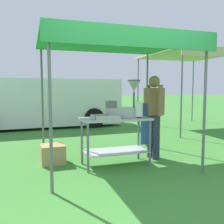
# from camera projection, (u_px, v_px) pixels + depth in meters

# --- Properties ---
(ground_plane) EXTENTS (70.00, 70.00, 0.00)m
(ground_plane) POSITION_uv_depth(u_px,v_px,m) (70.00, 126.00, 9.22)
(ground_plane) COLOR #3D7F33
(stall_canopy) EXTENTS (2.57, 2.24, 2.21)m
(stall_canopy) POSITION_uv_depth(u_px,v_px,m) (114.00, 45.00, 4.38)
(stall_canopy) COLOR slate
(stall_canopy) RESTS_ON ground
(donut_cart) EXTENTS (1.21, 0.59, 0.85)m
(donut_cart) POSITION_uv_depth(u_px,v_px,m) (116.00, 131.00, 4.43)
(donut_cart) COLOR #B7B7BC
(donut_cart) RESTS_ON ground
(donut_tray) EXTENTS (0.47, 0.31, 0.07)m
(donut_tray) POSITION_uv_depth(u_px,v_px,m) (106.00, 118.00, 4.23)
(donut_tray) COLOR #B7B7BC
(donut_tray) RESTS_ON donut_cart
(donut_fryer) EXTENTS (0.61, 0.28, 0.67)m
(donut_fryer) POSITION_uv_depth(u_px,v_px,m) (124.00, 105.00, 4.45)
(donut_fryer) COLOR #B7B7BC
(donut_fryer) RESTS_ON donut_cart
(menu_sign) EXTENTS (0.13, 0.05, 0.29)m
(menu_sign) POSITION_uv_depth(u_px,v_px,m) (139.00, 111.00, 4.37)
(menu_sign) COLOR black
(menu_sign) RESTS_ON donut_cart
(vendor) EXTENTS (0.46, 0.53, 1.61)m
(vendor) POSITION_uv_depth(u_px,v_px,m) (154.00, 112.00, 4.86)
(vendor) COLOR #2D3347
(vendor) RESTS_ON ground
(supply_crate) EXTENTS (0.44, 0.41, 0.34)m
(supply_crate) POSITION_uv_depth(u_px,v_px,m) (53.00, 154.00, 4.57)
(supply_crate) COLOR tan
(supply_crate) RESTS_ON ground
(van_white) EXTENTS (5.52, 2.25, 1.69)m
(van_white) POSITION_uv_depth(u_px,v_px,m) (42.00, 102.00, 8.96)
(van_white) COLOR white
(van_white) RESTS_ON ground
(neighbour_tent) EXTENTS (2.68, 3.10, 2.53)m
(neighbour_tent) POSITION_uv_depth(u_px,v_px,m) (190.00, 56.00, 8.45)
(neighbour_tent) COLOR slate
(neighbour_tent) RESTS_ON ground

